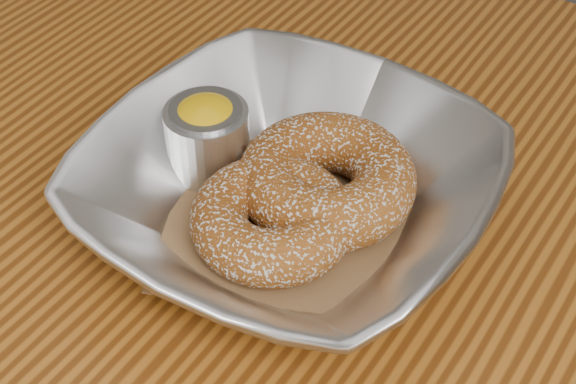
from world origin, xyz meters
The scene contains 6 objects.
table centered at (0.00, 0.00, 0.65)m, with size 1.20×0.80×0.75m.
serving_bowl centered at (-0.01, 0.05, 0.78)m, with size 0.24×0.24×0.06m, color silver.
parchment centered at (-0.01, 0.05, 0.76)m, with size 0.14×0.14×0.00m, color brown.
donut_back centered at (0.01, 0.07, 0.78)m, with size 0.11×0.11×0.04m, color brown.
donut_front centered at (0.00, 0.03, 0.78)m, with size 0.10×0.10×0.03m, color brown.
ramekin centered at (-0.07, 0.06, 0.79)m, with size 0.05×0.05×0.05m.
Camera 1 is at (0.20, -0.27, 1.14)m, focal length 55.00 mm.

